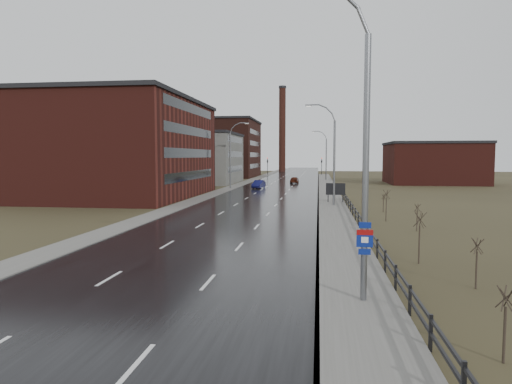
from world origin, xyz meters
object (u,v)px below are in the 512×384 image
(streetlight_main, at_px, (357,144))
(car_far, at_px, (294,180))
(billboard, at_px, (336,190))
(car_near, at_px, (259,185))

(streetlight_main, distance_m, car_far, 76.99)
(streetlight_main, distance_m, billboard, 37.37)
(billboard, height_order, car_near, billboard)
(streetlight_main, xyz_separation_m, car_near, (-11.60, 60.61, -5.36))
(streetlight_main, height_order, car_far, streetlight_main)
(car_far, bearing_deg, streetlight_main, 96.42)
(car_far, bearing_deg, billboard, 101.65)
(car_near, bearing_deg, billboard, -55.36)
(billboard, distance_m, car_far, 40.05)
(car_near, bearing_deg, car_far, 78.64)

